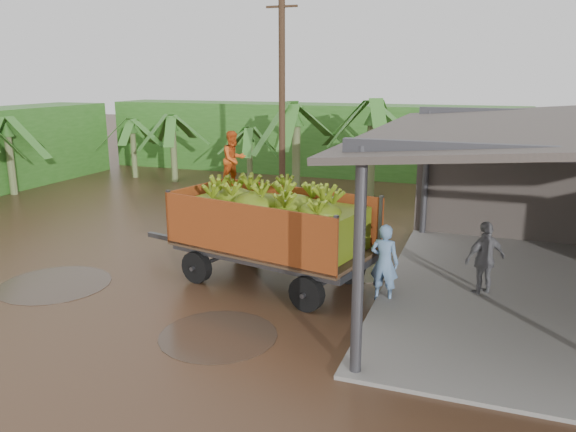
% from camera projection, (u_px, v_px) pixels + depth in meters
% --- Properties ---
extents(ground, '(100.00, 100.00, 0.00)m').
position_uv_depth(ground, '(193.00, 271.00, 14.92)').
color(ground, black).
rests_on(ground, ground).
extents(hedge_north, '(22.00, 3.00, 3.60)m').
position_uv_depth(hedge_north, '(308.00, 138.00, 29.72)').
color(hedge_north, '#2D661E').
rests_on(hedge_north, ground).
extents(banana_trailer, '(6.87, 3.38, 3.70)m').
position_uv_depth(banana_trailer, '(272.00, 226.00, 13.78)').
color(banana_trailer, '#BD4E1B').
rests_on(banana_trailer, ground).
extents(man_blue, '(0.70, 0.49, 1.82)m').
position_uv_depth(man_blue, '(384.00, 263.00, 12.82)').
color(man_blue, '#678CBB').
rests_on(man_blue, ground).
extents(man_grey, '(1.10, 1.02, 1.82)m').
position_uv_depth(man_grey, '(485.00, 259.00, 13.06)').
color(man_grey, slate).
rests_on(man_grey, ground).
extents(utility_pole, '(1.20, 0.24, 8.06)m').
position_uv_depth(utility_pole, '(282.00, 102.00, 20.96)').
color(utility_pole, '#47301E').
rests_on(utility_pole, ground).
extents(banana_plants, '(24.35, 20.62, 4.14)m').
position_uv_depth(banana_plants, '(145.00, 161.00, 21.60)').
color(banana_plants, '#2D661E').
rests_on(banana_plants, ground).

